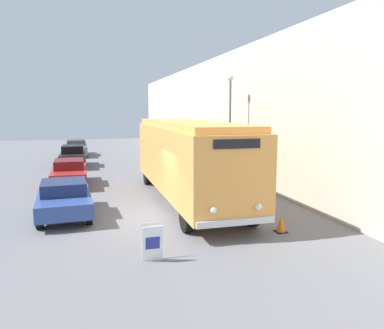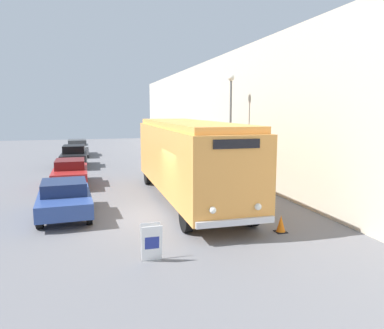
# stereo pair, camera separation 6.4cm
# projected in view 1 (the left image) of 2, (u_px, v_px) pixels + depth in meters

# --- Properties ---
(ground_plane) EXTENTS (80.00, 80.00, 0.00)m
(ground_plane) POSITION_uv_depth(u_px,v_px,m) (149.00, 217.00, 14.30)
(ground_plane) COLOR slate
(building_wall_right) EXTENTS (0.30, 60.00, 7.63)m
(building_wall_right) POSITION_uv_depth(u_px,v_px,m) (223.00, 113.00, 25.07)
(building_wall_right) COLOR beige
(building_wall_right) RESTS_ON ground_plane
(vintage_bus) EXTENTS (2.69, 11.34, 3.55)m
(vintage_bus) POSITION_uv_depth(u_px,v_px,m) (188.00, 156.00, 16.61)
(vintage_bus) COLOR black
(vintage_bus) RESTS_ON ground_plane
(sign_board) EXTENTS (0.56, 0.38, 1.01)m
(sign_board) POSITION_uv_depth(u_px,v_px,m) (152.00, 243.00, 10.12)
(sign_board) COLOR gray
(sign_board) RESTS_ON ground_plane
(streetlamp) EXTENTS (0.36, 0.36, 5.97)m
(streetlamp) POSITION_uv_depth(u_px,v_px,m) (230.00, 113.00, 20.57)
(streetlamp) COLOR #595E60
(streetlamp) RESTS_ON ground_plane
(parked_car_near) EXTENTS (2.12, 4.10, 1.37)m
(parked_car_near) POSITION_uv_depth(u_px,v_px,m) (64.00, 198.00, 14.29)
(parked_car_near) COLOR black
(parked_car_near) RESTS_ON ground_plane
(parked_car_mid) EXTENTS (1.80, 4.28, 1.39)m
(parked_car_mid) POSITION_uv_depth(u_px,v_px,m) (70.00, 172.00, 20.25)
(parked_car_mid) COLOR black
(parked_car_mid) RESTS_ON ground_plane
(parked_car_far) EXTENTS (1.81, 4.22, 1.53)m
(parked_car_far) POSITION_uv_depth(u_px,v_px,m) (73.00, 156.00, 26.75)
(parked_car_far) COLOR black
(parked_car_far) RESTS_ON ground_plane
(parked_car_distant) EXTENTS (1.91, 4.79, 1.42)m
(parked_car_distant) POSITION_uv_depth(u_px,v_px,m) (76.00, 147.00, 33.23)
(parked_car_distant) COLOR black
(parked_car_distant) RESTS_ON ground_plane
(traffic_cone) EXTENTS (0.36, 0.36, 0.58)m
(traffic_cone) POSITION_uv_depth(u_px,v_px,m) (281.00, 224.00, 12.51)
(traffic_cone) COLOR black
(traffic_cone) RESTS_ON ground_plane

